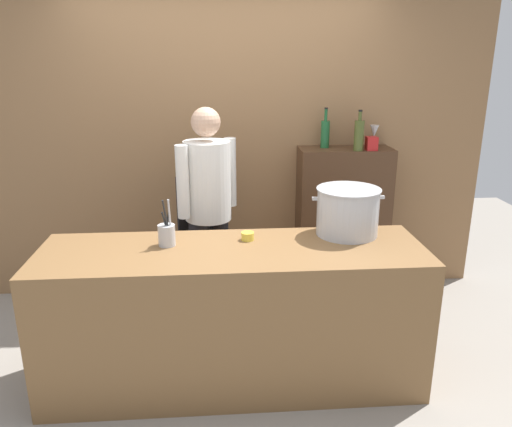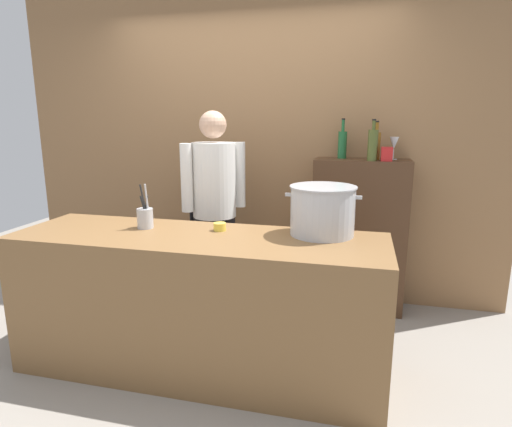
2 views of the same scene
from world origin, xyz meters
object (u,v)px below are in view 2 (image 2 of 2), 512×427
wine_glass_tall (394,144)px  spice_tin_red (387,154)px  stockpot_large (322,210)px  butter_jar (220,227)px  wine_bottle_amber (376,145)px  chef (214,201)px  utensil_crock (145,217)px  wine_bottle_olive (373,144)px  wine_bottle_green (342,144)px

wine_glass_tall → spice_tin_red: wine_glass_tall is taller
stockpot_large → butter_jar: 0.66m
spice_tin_red → butter_jar: bearing=-137.9°
spice_tin_red → wine_bottle_amber: bearing=131.5°
chef → wine_glass_tall: 1.50m
chef → utensil_crock: (-0.24, -0.69, 0.01)m
wine_bottle_olive → wine_bottle_amber: wine_bottle_olive is taller
wine_bottle_olive → wine_glass_tall: bearing=40.6°
wine_bottle_green → spice_tin_red: size_ratio=2.98×
wine_bottle_green → wine_glass_tall: size_ratio=1.79×
butter_jar → wine_bottle_olive: size_ratio=0.25×
butter_jar → wine_glass_tall: size_ratio=0.45×
butter_jar → stockpot_large: bearing=5.5°
stockpot_large → spice_tin_red: 1.01m
stockpot_large → utensil_crock: (-1.14, -0.12, -0.08)m
wine_bottle_olive → spice_tin_red: wine_bottle_olive is taller
wine_bottle_green → utensil_crock: bearing=-136.2°
stockpot_large → wine_bottle_green: bearing=86.8°
butter_jar → wine_glass_tall: wine_glass_tall is taller
wine_bottle_olive → wine_glass_tall: 0.22m
chef → wine_glass_tall: chef is taller
wine_bottle_green → chef: bearing=-154.3°
chef → wine_bottle_olive: size_ratio=5.21×
wine_bottle_green → spice_tin_red: (0.35, -0.14, -0.06)m
utensil_crock → butter_jar: 0.50m
utensil_crock → wine_bottle_olive: (1.43, 0.99, 0.43)m
wine_bottle_olive → stockpot_large: bearing=-108.6°
stockpot_large → spice_tin_red: size_ratio=4.28×
wine_bottle_olive → spice_tin_red: size_ratio=2.94×
wine_bottle_green → wine_bottle_olive: bearing=-32.7°
chef → spice_tin_red: bearing=154.0°
spice_tin_red → utensil_crock: bearing=-147.0°
wine_bottle_green → wine_bottle_olive: 0.28m
wine_bottle_amber → wine_bottle_olive: bearing=-105.8°
wine_bottle_green → spice_tin_red: 0.38m
wine_glass_tall → chef: bearing=-161.7°
chef → butter_jar: size_ratio=20.66×
utensil_crock → wine_bottle_olive: wine_bottle_olive is taller
butter_jar → spice_tin_red: 1.47m
stockpot_large → utensil_crock: bearing=-174.2°
chef → stockpot_large: bearing=108.1°
stockpot_large → spice_tin_red: bearing=65.5°
wine_bottle_amber → stockpot_large: bearing=-108.3°
stockpot_large → butter_jar: stockpot_large is taller
utensil_crock → butter_jar: size_ratio=3.67×
wine_bottle_amber → wine_glass_tall: (0.14, 0.04, 0.01)m
utensil_crock → stockpot_large: bearing=5.8°
wine_bottle_green → spice_tin_red: bearing=-22.7°
wine_bottle_olive → utensil_crock: bearing=-145.3°
wine_bottle_green → wine_glass_tall: 0.40m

